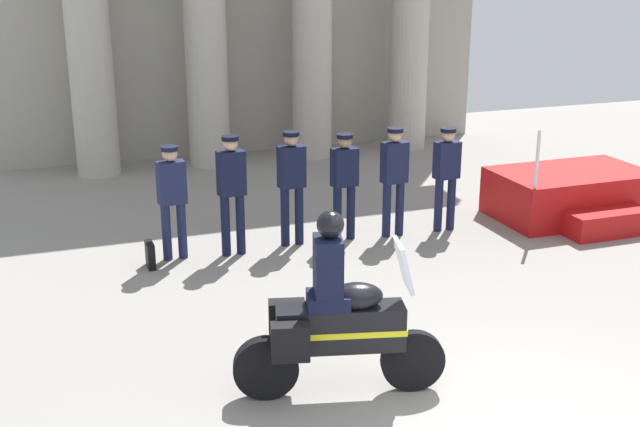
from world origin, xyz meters
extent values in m
cylinder|color=#B2AD9E|center=(-2.54, 10.78, 3.09)|extent=(0.83, 0.83, 6.19)
cylinder|color=#B2AD9E|center=(-0.31, 10.78, 3.09)|extent=(0.83, 0.83, 6.19)
cylinder|color=#B2AD9E|center=(1.92, 10.78, 3.09)|extent=(0.83, 0.83, 6.19)
cylinder|color=#B2AD9E|center=(4.15, 10.78, 3.09)|extent=(0.83, 0.83, 6.19)
cube|color=#B71414|center=(4.52, 5.37, 0.39)|extent=(2.49, 1.51, 0.77)
cube|color=#B71414|center=(4.52, 4.36, 0.19)|extent=(1.37, 0.50, 0.39)
cylinder|color=silver|center=(3.36, 4.69, 1.22)|extent=(0.05, 0.05, 0.90)
cylinder|color=#191E42|center=(-2.07, 5.61, 0.41)|extent=(0.13, 0.13, 0.83)
cylinder|color=#191E42|center=(-1.85, 5.61, 0.41)|extent=(0.13, 0.13, 0.83)
cube|color=#191E42|center=(-1.96, 5.61, 1.13)|extent=(0.40, 0.26, 0.61)
sphere|color=tan|center=(-1.96, 5.61, 1.54)|extent=(0.21, 0.21, 0.21)
cylinder|color=black|center=(-1.96, 5.61, 1.61)|extent=(0.24, 0.24, 0.06)
cylinder|color=black|center=(-1.25, 5.49, 0.45)|extent=(0.13, 0.13, 0.90)
cylinder|color=black|center=(-1.03, 5.49, 0.45)|extent=(0.13, 0.13, 0.90)
cube|color=black|center=(-1.14, 5.49, 1.22)|extent=(0.40, 0.26, 0.64)
sphere|color=tan|center=(-1.14, 5.49, 1.64)|extent=(0.21, 0.21, 0.21)
cylinder|color=black|center=(-1.14, 5.49, 1.72)|extent=(0.24, 0.24, 0.06)
cylinder|color=black|center=(-0.32, 5.60, 0.45)|extent=(0.13, 0.13, 0.90)
cylinder|color=black|center=(-0.10, 5.60, 0.45)|extent=(0.13, 0.13, 0.90)
cube|color=black|center=(-0.21, 5.60, 1.20)|extent=(0.40, 0.26, 0.61)
sphere|color=tan|center=(-0.21, 5.60, 1.61)|extent=(0.21, 0.21, 0.21)
cylinder|color=black|center=(-0.21, 5.60, 1.69)|extent=(0.24, 0.24, 0.06)
cylinder|color=black|center=(0.49, 5.56, 0.42)|extent=(0.13, 0.13, 0.85)
cylinder|color=black|center=(0.71, 5.56, 0.42)|extent=(0.13, 0.13, 0.85)
cube|color=black|center=(0.60, 5.56, 1.14)|extent=(0.40, 0.26, 0.58)
sphere|color=#997056|center=(0.60, 5.56, 1.53)|extent=(0.21, 0.21, 0.21)
cylinder|color=black|center=(0.60, 5.56, 1.61)|extent=(0.24, 0.24, 0.06)
cylinder|color=#141938|center=(1.26, 5.46, 0.43)|extent=(0.13, 0.13, 0.85)
cylinder|color=#141938|center=(1.48, 5.46, 0.43)|extent=(0.13, 0.13, 0.85)
cube|color=#141938|center=(1.37, 5.46, 1.17)|extent=(0.40, 0.26, 0.62)
sphere|color=tan|center=(1.37, 5.46, 1.58)|extent=(0.21, 0.21, 0.21)
cylinder|color=black|center=(1.37, 5.46, 1.66)|extent=(0.24, 0.24, 0.06)
cylinder|color=#141938|center=(2.13, 5.43, 0.42)|extent=(0.13, 0.13, 0.85)
cylinder|color=#141938|center=(2.35, 5.43, 0.42)|extent=(0.13, 0.13, 0.85)
cube|color=#141938|center=(2.24, 5.43, 1.14)|extent=(0.40, 0.26, 0.57)
sphere|color=tan|center=(2.24, 5.43, 1.53)|extent=(0.21, 0.21, 0.21)
cylinder|color=black|center=(2.24, 5.43, 1.61)|extent=(0.24, 0.24, 0.06)
cylinder|color=black|center=(-0.39, 1.17, 0.32)|extent=(0.65, 0.25, 0.64)
cylinder|color=black|center=(-1.80, 1.52, 0.32)|extent=(0.65, 0.29, 0.64)
cube|color=black|center=(-1.10, 1.34, 0.72)|extent=(1.28, 0.61, 0.44)
ellipsoid|color=black|center=(-0.95, 1.31, 1.04)|extent=(0.58, 0.44, 0.26)
cube|color=yellow|center=(-1.10, 1.34, 0.70)|extent=(1.30, 0.63, 0.06)
cube|color=silver|center=(-0.52, 1.20, 1.34)|extent=(0.25, 0.43, 0.47)
cube|color=black|center=(-1.52, 1.72, 0.72)|extent=(0.39, 0.26, 0.36)
cube|color=black|center=(-1.65, 1.21, 0.72)|extent=(0.39, 0.26, 0.36)
cube|color=black|center=(-1.21, 1.37, 1.01)|extent=(0.47, 0.43, 0.14)
cube|color=black|center=(-1.21, 1.37, 1.36)|extent=(0.34, 0.41, 0.56)
sphere|color=black|center=(-1.19, 1.37, 1.77)|extent=(0.26, 0.26, 0.26)
cube|color=black|center=(-2.35, 5.39, 0.18)|extent=(0.10, 0.32, 0.36)
camera|label=1|loc=(-3.68, -5.24, 4.15)|focal=45.33mm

